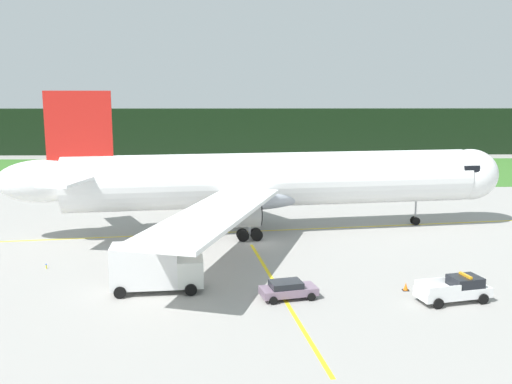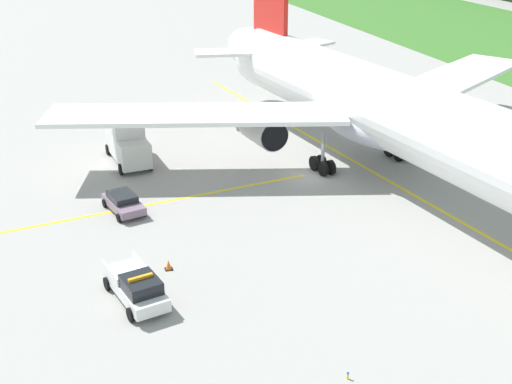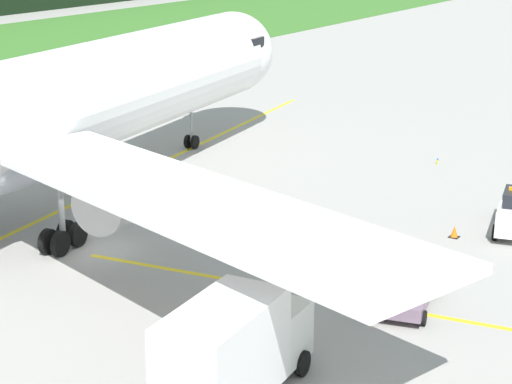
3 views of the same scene
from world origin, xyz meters
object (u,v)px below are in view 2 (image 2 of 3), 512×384
object	(u,v)px
ops_pickup_truck	(136,287)
staff_car	(123,202)
apron_cone	(169,265)
airliner	(384,109)
catering_truck	(127,140)

from	to	relation	value
ops_pickup_truck	staff_car	world-z (taller)	ops_pickup_truck
ops_pickup_truck	apron_cone	world-z (taller)	ops_pickup_truck
airliner	ops_pickup_truck	bearing A→B (deg)	-59.33
catering_truck	staff_car	world-z (taller)	catering_truck
catering_truck	apron_cone	bearing A→B (deg)	-0.45
ops_pickup_truck	apron_cone	size ratio (longest dim) A/B	9.30
ops_pickup_truck	catering_truck	distance (m)	21.97
ops_pickup_truck	catering_truck	xyz separation A→B (m)	(-21.82, 2.42, 0.99)
staff_car	apron_cone	bearing A→B (deg)	9.31
ops_pickup_truck	apron_cone	xyz separation A→B (m)	(-2.90, 2.27, -0.61)
ops_pickup_truck	catering_truck	bearing A→B (deg)	173.67
staff_car	catering_truck	bearing A→B (deg)	170.66
airliner	staff_car	world-z (taller)	airliner
airliner	staff_car	size ratio (longest dim) A/B	12.35
staff_car	apron_cone	distance (m)	9.15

